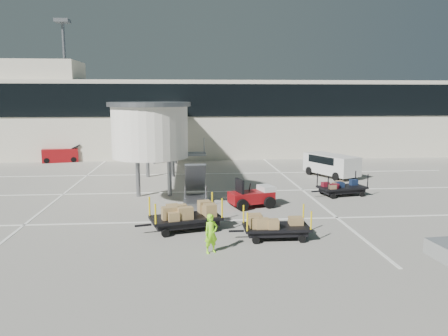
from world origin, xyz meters
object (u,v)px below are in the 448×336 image
Objects in this scene: suitcase_cart at (341,188)px; box_cart_near at (278,227)px; minivan at (330,163)px; baggage_tug at (252,196)px; box_cart_far at (185,217)px; ground_worker at (211,233)px; belt_loader at (61,155)px.

box_cart_near is at bearing -137.89° from suitcase_cart.
box_cart_near is at bearing -140.74° from minivan.
baggage_tug reaches higher than box_cart_near.
ground_worker reaches higher than box_cart_far.
suitcase_cart is 0.99× the size of belt_loader.
suitcase_cart is 12.02m from box_cart_far.
ground_worker is at bearing -85.92° from box_cart_far.
belt_loader is at bearing 132.50° from minivan.
minivan is at bearing 34.74° from baggage_tug.
suitcase_cart is 7.04m from minivan.
minivan is at bearing 31.39° from ground_worker.
minivan reaches higher than box_cart_near.
belt_loader is at bearing 114.41° from baggage_tug.
belt_loader is (-22.30, 16.88, 0.14)m from suitcase_cart.
belt_loader is at bearing 123.75° from box_cart_near.
box_cart_near is (-5.84, -8.23, 0.03)m from suitcase_cart.
box_cart_far is at bearing -159.19° from suitcase_cart.
baggage_tug is 1.72× the size of ground_worker.
ground_worker is at bearing -126.41° from baggage_tug.
ground_worker reaches higher than suitcase_cart.
box_cart_near is (0.29, -5.84, -0.06)m from baggage_tug.
baggage_tug is 0.74× the size of suitcase_cart.
minivan is (10.49, 16.64, 0.25)m from ground_worker.
minivan is 25.87m from belt_loader.
ground_worker is at bearing -152.87° from box_cart_near.
box_cart_far is 17.76m from minivan.
ground_worker is 0.43× the size of belt_loader.
ground_worker is (-2.81, -7.40, 0.20)m from baggage_tug.
box_cart_far reaches higher than suitcase_cart.
box_cart_far is at bearing 82.54° from ground_worker.
suitcase_cart is at bearing 21.19° from ground_worker.
minivan is 1.33× the size of belt_loader.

